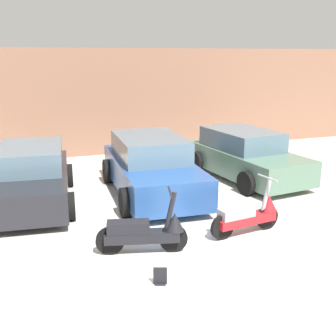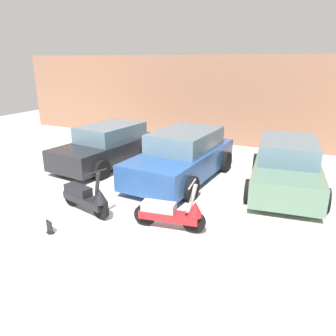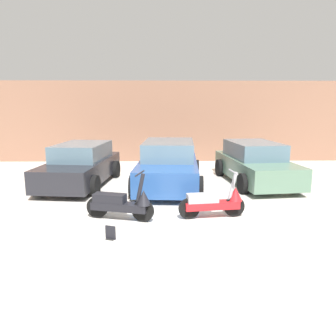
{
  "view_description": "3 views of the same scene",
  "coord_description": "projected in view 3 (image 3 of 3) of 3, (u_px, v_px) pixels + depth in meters",
  "views": [
    {
      "loc": [
        -2.86,
        -5.35,
        3.19
      ],
      "look_at": [
        -0.05,
        2.37,
        0.99
      ],
      "focal_mm": 45.0,
      "sensor_mm": 36.0,
      "label": 1
    },
    {
      "loc": [
        3.39,
        -4.41,
        3.23
      ],
      "look_at": [
        0.42,
        2.0,
        0.89
      ],
      "focal_mm": 35.0,
      "sensor_mm": 36.0,
      "label": 2
    },
    {
      "loc": [
        -0.16,
        -5.93,
        2.47
      ],
      "look_at": [
        0.0,
        2.09,
        0.89
      ],
      "focal_mm": 35.0,
      "sensor_mm": 36.0,
      "label": 3
    }
  ],
  "objects": [
    {
      "name": "scooter_front_left",
      "position": [
        122.0,
        203.0,
        7.01
      ],
      "size": [
        1.5,
        0.69,
        1.07
      ],
      "rotation": [
        0.0,
        0.0,
        -0.26
      ],
      "color": "black",
      "rests_on": "ground_plane"
    },
    {
      "name": "scooter_front_right",
      "position": [
        215.0,
        201.0,
        7.16
      ],
      "size": [
        1.48,
        0.54,
        1.03
      ],
      "rotation": [
        0.0,
        0.0,
        0.13
      ],
      "color": "black",
      "rests_on": "ground_plane"
    },
    {
      "name": "car_rear_left",
      "position": [
        81.0,
        165.0,
        10.09
      ],
      "size": [
        2.12,
        3.87,
        1.26
      ],
      "rotation": [
        0.0,
        0.0,
        -1.69
      ],
      "color": "black",
      "rests_on": "ground_plane"
    },
    {
      "name": "placard_near_left_scooter",
      "position": [
        111.0,
        233.0,
        6.05
      ],
      "size": [
        0.2,
        0.17,
        0.26
      ],
      "rotation": [
        0.0,
        0.0,
        -0.35
      ],
      "color": "black",
      "rests_on": "ground_plane"
    },
    {
      "name": "car_rear_center",
      "position": [
        168.0,
        165.0,
        9.88
      ],
      "size": [
        2.14,
        4.1,
        1.36
      ],
      "rotation": [
        0.0,
        0.0,
        -1.64
      ],
      "color": "navy",
      "rests_on": "ground_plane"
    },
    {
      "name": "ground_plane",
      "position": [
        170.0,
        234.0,
        6.3
      ],
      "size": [
        28.0,
        28.0,
        0.0
      ],
      "primitive_type": "plane",
      "color": "silver"
    },
    {
      "name": "wall_back",
      "position": [
        165.0,
        122.0,
        14.04
      ],
      "size": [
        19.6,
        0.12,
        3.42
      ],
      "primitive_type": "cube",
      "color": "#845B47",
      "rests_on": "ground_plane"
    },
    {
      "name": "car_rear_right",
      "position": [
        255.0,
        164.0,
        10.35
      ],
      "size": [
        2.13,
        3.91,
        1.28
      ],
      "rotation": [
        0.0,
        0.0,
        -1.46
      ],
      "color": "#51705B",
      "rests_on": "ground_plane"
    }
  ]
}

